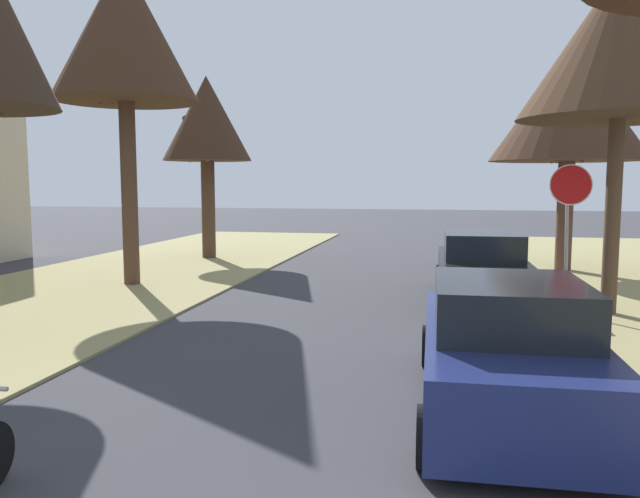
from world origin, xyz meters
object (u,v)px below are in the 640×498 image
street_tree_left_far (207,121)px  parked_sedan_black (481,270)px  street_tree_right_far (569,105)px  stop_sign_far (569,206)px  parked_sedan_navy (506,351)px  street_tree_left_mid_b (124,33)px  street_tree_right_mid_b (621,42)px

street_tree_left_far → parked_sedan_black: street_tree_left_far is taller
street_tree_right_far → street_tree_left_far: bearing=176.0°
stop_sign_far → street_tree_right_far: (1.09, 6.52, 2.69)m
stop_sign_far → parked_sedan_navy: (-1.69, -5.74, -1.47)m
street_tree_left_far → street_tree_right_far: bearing=-4.0°
stop_sign_far → street_tree_left_far: (-10.41, 7.33, 2.54)m
street_tree_left_mid_b → parked_sedan_black: bearing=-3.9°
parked_sedan_navy → street_tree_right_mid_b: bearing=66.7°
street_tree_left_mid_b → stop_sign_far: bearing=-9.0°
street_tree_right_mid_b → street_tree_left_mid_b: 11.28m
parked_sedan_black → stop_sign_far: bearing=-33.0°
street_tree_right_far → street_tree_left_far: (-11.50, 0.81, -0.16)m
street_tree_right_mid_b → parked_sedan_black: (-2.43, 0.88, -4.61)m
street_tree_left_mid_b → parked_sedan_black: size_ratio=1.83×
parked_sedan_black → street_tree_right_far: bearing=64.0°
stop_sign_far → street_tree_right_mid_b: size_ratio=0.44×
street_tree_right_mid_b → parked_sedan_navy: bearing=-113.3°
street_tree_right_far → street_tree_left_mid_b: bearing=-156.8°
street_tree_left_mid_b → parked_sedan_navy: (8.60, -7.37, -5.61)m
street_tree_right_mid_b → street_tree_left_mid_b: (-11.13, 1.48, 1.00)m
street_tree_right_mid_b → parked_sedan_navy: size_ratio=1.53×
street_tree_right_far → street_tree_left_far: 11.53m
street_tree_right_mid_b → street_tree_left_far: size_ratio=1.10×
parked_sedan_navy → parked_sedan_black: (0.10, 6.77, 0.00)m
street_tree_left_mid_b → street_tree_right_mid_b: bearing=-7.6°
stop_sign_far → parked_sedan_black: 2.40m
stop_sign_far → street_tree_right_mid_b: street_tree_right_mid_b is taller
parked_sedan_navy → street_tree_left_mid_b: bearing=139.4°
stop_sign_far → parked_sedan_black: bearing=147.0°
street_tree_right_mid_b → street_tree_left_far: (-11.25, 7.18, -0.61)m
street_tree_left_mid_b → parked_sedan_black: 10.37m
street_tree_left_far → parked_sedan_navy: (8.72, -13.07, -4.00)m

